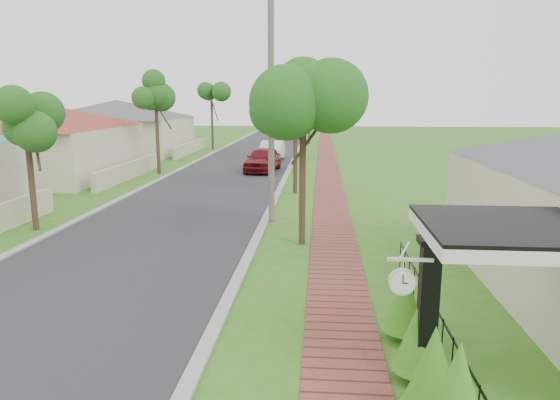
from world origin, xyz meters
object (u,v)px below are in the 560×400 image
at_px(parked_car_red, 263,160).
at_px(station_clock, 403,280).
at_px(parked_car_white, 272,151).
at_px(near_tree, 303,101).
at_px(utility_pole, 271,102).
at_px(porch_post, 427,320).

bearing_deg(parked_car_red, station_clock, -72.79).
xyz_separation_m(parked_car_white, station_clock, (5.06, -30.68, 1.20)).
height_order(near_tree, utility_pole, utility_pole).
distance_m(parked_car_red, parked_car_white, 5.80).
height_order(utility_pole, station_clock, utility_pole).
relative_size(porch_post, utility_pole, 0.28).
bearing_deg(utility_pole, near_tree, -66.57).
xyz_separation_m(porch_post, near_tree, (-2.35, 8.00, 3.48)).
distance_m(porch_post, near_tree, 9.04).
height_order(near_tree, station_clock, near_tree).
distance_m(parked_car_red, near_tree, 17.21).
height_order(parked_car_red, station_clock, station_clock).
relative_size(porch_post, parked_car_red, 0.54).
bearing_deg(parked_car_red, near_tree, -73.29).
bearing_deg(parked_car_red, utility_pole, -76.25).
distance_m(parked_car_red, utility_pole, 14.12).
xyz_separation_m(utility_pole, station_clock, (3.16, -11.40, -2.61)).
height_order(parked_car_white, utility_pole, utility_pole).
relative_size(near_tree, utility_pole, 0.64).
xyz_separation_m(parked_car_red, station_clock, (5.06, -24.87, 1.16)).
bearing_deg(station_clock, parked_car_white, 99.36).
height_order(parked_car_red, utility_pole, utility_pole).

